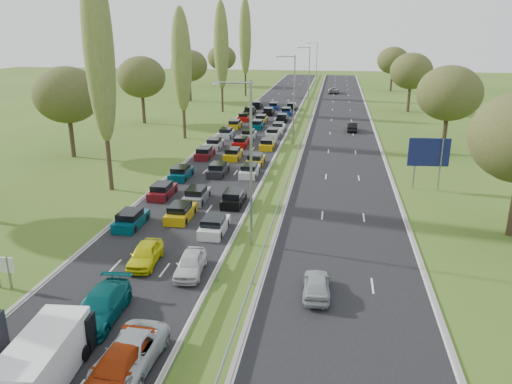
% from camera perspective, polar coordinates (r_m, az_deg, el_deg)
% --- Properties ---
extents(ground, '(260.00, 260.00, 0.00)m').
position_cam_1_polar(ground, '(72.33, 4.39, 5.89)').
color(ground, '#3B571B').
rests_on(ground, ground).
extents(near_carriageway, '(10.50, 215.00, 0.04)m').
position_cam_1_polar(near_carriageway, '(75.59, -0.58, 6.47)').
color(near_carriageway, black).
rests_on(near_carriageway, ground).
extents(far_carriageway, '(10.50, 215.00, 0.04)m').
position_cam_1_polar(far_carriageway, '(74.56, 9.76, 6.05)').
color(far_carriageway, black).
rests_on(far_carriageway, ground).
extents(central_reservation, '(2.36, 215.00, 0.32)m').
position_cam_1_polar(central_reservation, '(74.66, 4.57, 6.70)').
color(central_reservation, gray).
rests_on(central_reservation, ground).
extents(lamp_columns, '(0.18, 140.18, 12.00)m').
position_cam_1_polar(lamp_columns, '(69.34, 4.37, 10.40)').
color(lamp_columns, gray).
rests_on(lamp_columns, ground).
extents(poplar_row, '(2.80, 127.80, 22.44)m').
position_cam_1_polar(poplar_row, '(62.61, -11.61, 15.14)').
color(poplar_row, '#2D2116').
rests_on(poplar_row, ground).
extents(woodland_left, '(8.00, 166.00, 11.10)m').
position_cam_1_polar(woodland_left, '(62.57, -22.31, 9.85)').
color(woodland_left, '#2D2116').
rests_on(woodland_left, ground).
extents(woodland_right, '(8.00, 153.00, 11.10)m').
position_cam_1_polar(woodland_right, '(59.27, 22.80, 9.40)').
color(woodland_right, '#2D2116').
rests_on(woodland_right, ground).
extents(traffic_queue_fill, '(9.09, 68.81, 0.80)m').
position_cam_1_polar(traffic_queue_fill, '(70.62, -1.24, 6.01)').
color(traffic_queue_fill, '#053F4C').
rests_on(traffic_queue_fill, ground).
extents(near_car_7, '(2.42, 5.46, 1.56)m').
position_cam_1_polar(near_car_7, '(29.25, -17.39, -12.35)').
color(near_car_7, '#055154').
rests_on(near_car_7, near_carriageway).
extents(near_car_8, '(2.02, 4.37, 1.45)m').
position_cam_1_polar(near_car_8, '(34.81, -12.54, -6.93)').
color(near_car_8, '#CFD20E').
rests_on(near_car_8, near_carriageway).
extents(near_car_10, '(2.59, 5.27, 1.44)m').
position_cam_1_polar(near_car_10, '(25.25, -14.26, -17.52)').
color(near_car_10, '#A7ADB0').
rests_on(near_car_10, near_carriageway).
extents(near_car_11, '(2.28, 4.97, 1.41)m').
position_cam_1_polar(near_car_11, '(24.56, -15.59, -18.83)').
color(near_car_11, '#9B2C09').
rests_on(near_car_11, near_carriageway).
extents(near_car_12, '(2.02, 4.28, 1.42)m').
position_cam_1_polar(near_car_12, '(33.03, -7.51, -8.09)').
color(near_car_12, silver).
rests_on(near_car_12, near_carriageway).
extents(far_car_0, '(1.77, 4.08, 1.37)m').
position_cam_1_polar(far_car_0, '(30.51, 6.94, -10.45)').
color(far_car_0, '#9DA3A6').
rests_on(far_car_0, far_carriageway).
extents(far_car_1, '(1.55, 4.32, 1.42)m').
position_cam_1_polar(far_car_1, '(80.12, 10.93, 7.34)').
color(far_car_1, black).
rests_on(far_car_1, far_carriageway).
extents(far_car_2, '(2.63, 5.59, 1.54)m').
position_cam_1_polar(far_car_2, '(128.86, 8.85, 11.45)').
color(far_car_2, gray).
rests_on(far_car_2, far_carriageway).
extents(white_van_rear, '(2.24, 5.70, 2.29)m').
position_cam_1_polar(white_van_rear, '(25.47, -22.79, -16.97)').
color(white_van_rear, white).
rests_on(white_van_rear, near_carriageway).
extents(info_sign, '(1.50, 0.16, 2.10)m').
position_cam_1_polar(info_sign, '(34.41, -26.99, -7.75)').
color(info_sign, gray).
rests_on(info_sign, ground).
extents(direction_sign, '(3.99, 0.43, 5.20)m').
position_cam_1_polar(direction_sign, '(51.70, 19.14, 4.06)').
color(direction_sign, gray).
rests_on(direction_sign, ground).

